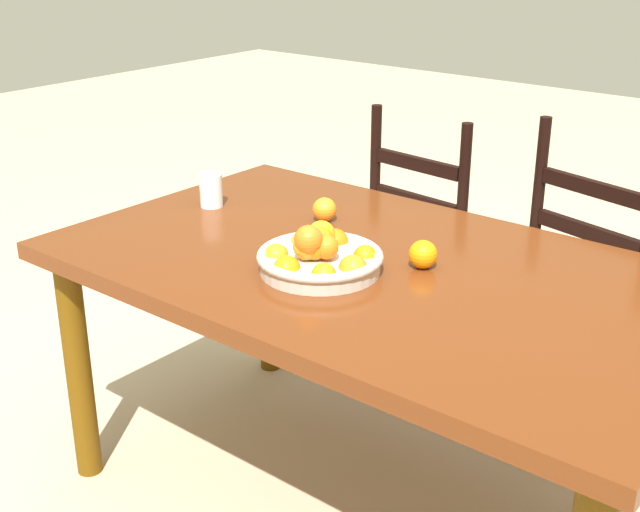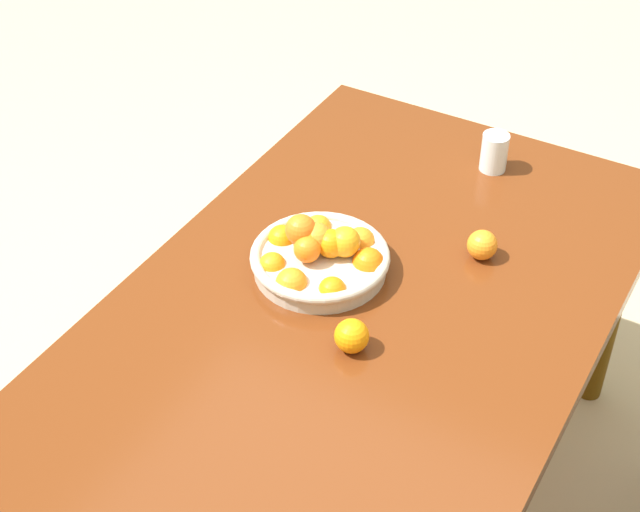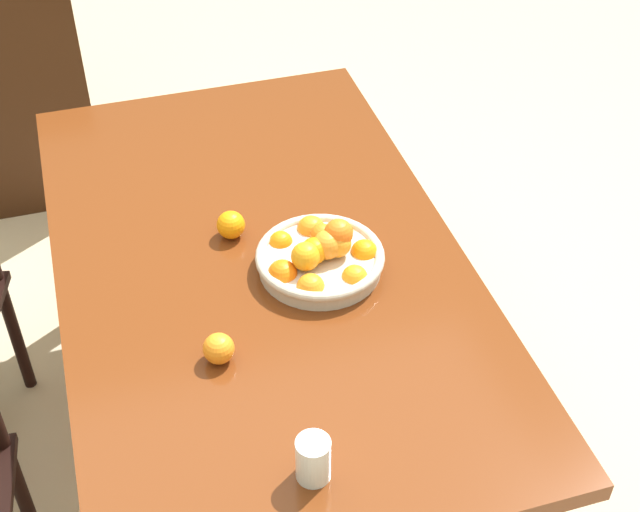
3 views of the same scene
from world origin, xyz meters
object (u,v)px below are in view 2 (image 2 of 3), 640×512
object	(u,v)px
fruit_bowl	(319,255)
drinking_glass	(494,152)
dining_table	(354,339)
orange_loose_0	(352,336)
orange_loose_1	(482,245)

from	to	relation	value
fruit_bowl	drinking_glass	distance (m)	0.58
fruit_bowl	drinking_glass	bearing A→B (deg)	161.88
dining_table	orange_loose_0	size ratio (longest dim) A/B	23.33
drinking_glass	orange_loose_1	bearing A→B (deg)	17.84
fruit_bowl	drinking_glass	xyz separation A→B (m)	(-0.56, 0.18, 0.01)
orange_loose_0	orange_loose_1	size ratio (longest dim) A/B	1.04
dining_table	fruit_bowl	bearing A→B (deg)	-121.51
dining_table	orange_loose_1	size ratio (longest dim) A/B	24.22
orange_loose_0	orange_loose_1	world-z (taller)	orange_loose_0
dining_table	drinking_glass	distance (m)	0.65
orange_loose_0	drinking_glass	size ratio (longest dim) A/B	0.72
dining_table	orange_loose_0	distance (m)	0.16
dining_table	fruit_bowl	distance (m)	0.20
drinking_glass	dining_table	bearing A→B (deg)	-4.59
drinking_glass	fruit_bowl	bearing A→B (deg)	-18.12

